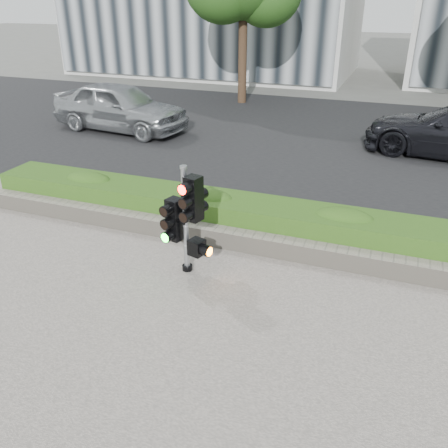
# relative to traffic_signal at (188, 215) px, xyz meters

# --- Properties ---
(ground) EXTENTS (120.00, 120.00, 0.00)m
(ground) POSITION_rel_traffic_signal_xyz_m (0.84, -0.87, -1.07)
(ground) COLOR #51514C
(ground) RESTS_ON ground
(sidewalk) EXTENTS (16.00, 11.00, 0.03)m
(sidewalk) POSITION_rel_traffic_signal_xyz_m (0.84, -3.37, -1.06)
(sidewalk) COLOR #9E9389
(sidewalk) RESTS_ON ground
(road) EXTENTS (60.00, 13.00, 0.02)m
(road) POSITION_rel_traffic_signal_xyz_m (0.84, 9.13, -1.06)
(road) COLOR black
(road) RESTS_ON ground
(curb) EXTENTS (60.00, 0.25, 0.12)m
(curb) POSITION_rel_traffic_signal_xyz_m (0.84, 2.28, -1.01)
(curb) COLOR gray
(curb) RESTS_ON ground
(stone_wall) EXTENTS (12.00, 0.32, 0.34)m
(stone_wall) POSITION_rel_traffic_signal_xyz_m (0.84, 1.03, -0.87)
(stone_wall) COLOR gray
(stone_wall) RESTS_ON sidewalk
(hedge) EXTENTS (12.00, 1.00, 0.68)m
(hedge) POSITION_rel_traffic_signal_xyz_m (0.84, 1.68, -0.70)
(hedge) COLOR #558328
(hedge) RESTS_ON sidewalk
(traffic_signal) EXTENTS (0.69, 0.56, 1.89)m
(traffic_signal) POSITION_rel_traffic_signal_xyz_m (0.00, 0.00, 0.00)
(traffic_signal) COLOR black
(traffic_signal) RESTS_ON sidewalk
(car_silver) EXTENTS (5.00, 2.48, 1.64)m
(car_silver) POSITION_rel_traffic_signal_xyz_m (-6.07, 7.66, -0.24)
(car_silver) COLOR #A1A5A8
(car_silver) RESTS_ON road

